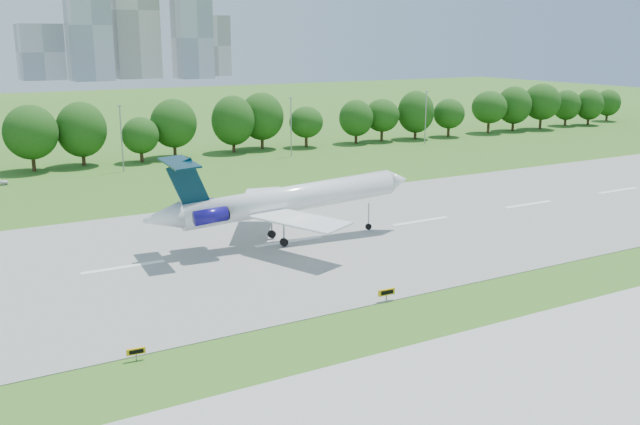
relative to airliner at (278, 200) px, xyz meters
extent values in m
plane|color=#2F6019|center=(-18.69, -25.13, -5.37)|extent=(600.00, 600.00, 0.00)
cube|color=gray|center=(-18.69, -0.13, -5.33)|extent=(400.00, 45.00, 0.08)
cylinder|color=#382314|center=(1.31, 66.87, -3.57)|extent=(0.70, 0.70, 3.60)
sphere|color=#114210|center=(1.31, 66.87, 0.83)|extent=(8.40, 8.40, 8.40)
cylinder|color=#382314|center=(41.31, 66.87, -3.57)|extent=(0.70, 0.70, 3.60)
sphere|color=#114210|center=(41.31, 66.87, 0.83)|extent=(8.40, 8.40, 8.40)
cylinder|color=#382314|center=(81.31, 66.87, -3.57)|extent=(0.70, 0.70, 3.60)
sphere|color=#114210|center=(81.31, 66.87, 0.83)|extent=(8.40, 8.40, 8.40)
cylinder|color=#382314|center=(121.31, 66.87, -3.57)|extent=(0.70, 0.70, 3.60)
sphere|color=#114210|center=(121.31, 66.87, 0.83)|extent=(8.40, 8.40, 8.40)
cylinder|color=gray|center=(-3.69, 56.87, 0.63)|extent=(0.24, 0.24, 12.00)
cube|color=gray|center=(-3.69, 56.87, 6.73)|extent=(0.90, 0.25, 0.18)
cylinder|color=gray|center=(31.31, 56.87, 0.63)|extent=(0.24, 0.24, 12.00)
cube|color=gray|center=(31.31, 56.87, 6.73)|extent=(0.90, 0.25, 0.18)
cylinder|color=gray|center=(66.31, 56.87, 0.63)|extent=(0.24, 0.24, 12.00)
cube|color=gray|center=(66.31, 56.87, 6.73)|extent=(0.90, 0.25, 0.18)
cube|color=#B2B2B7|center=(56.31, 354.87, 25.63)|extent=(22.00, 22.00, 62.00)
cube|color=beige|center=(86.31, 369.87, 34.63)|extent=(26.00, 26.00, 80.00)
cube|color=#B2B2B7|center=(116.31, 349.87, 18.63)|extent=(20.00, 20.00, 48.00)
cube|color=beige|center=(139.31, 374.87, 13.63)|extent=(18.00, 18.00, 38.00)
cube|color=#B2B2B7|center=(33.31, 379.87, 10.63)|extent=(24.00, 24.00, 32.00)
cylinder|color=white|center=(1.68, -0.13, -0.02)|extent=(27.00, 5.14, 4.90)
cone|color=white|center=(16.41, -1.25, 0.98)|extent=(3.28, 3.34, 3.30)
cone|color=white|center=(-13.76, 1.05, -0.70)|extent=(4.69, 3.44, 3.39)
cube|color=white|center=(-0.39, -6.22, -1.02)|extent=(8.24, 12.39, 0.52)
cube|color=white|center=(0.56, 6.20, -1.02)|extent=(9.55, 12.26, 0.52)
cube|color=#042331|center=(-10.74, 0.82, 2.84)|extent=(4.81, 0.81, 6.08)
cube|color=#042331|center=(-11.63, 0.89, 5.36)|extent=(3.49, 8.64, 0.39)
cylinder|color=navy|center=(-9.14, -1.62, -0.47)|extent=(3.96, 1.98, 1.94)
cylinder|color=navy|center=(-8.79, 2.99, -0.47)|extent=(3.96, 1.98, 1.94)
cylinder|color=gray|center=(12.33, -0.94, -3.13)|extent=(0.18, 0.18, 3.11)
cylinder|color=black|center=(12.33, -0.94, -4.69)|extent=(0.82, 0.33, 0.80)
cylinder|color=gray|center=(-0.24, -1.94, -3.13)|extent=(0.21, 0.21, 3.11)
cylinder|color=black|center=(-0.24, -1.94, -4.69)|extent=(1.01, 0.47, 0.98)
cylinder|color=gray|center=(0.05, 1.96, -3.13)|extent=(0.21, 0.21, 3.11)
cylinder|color=black|center=(0.05, 1.96, -4.69)|extent=(1.01, 0.47, 0.98)
cube|color=gray|center=(-23.79, -23.30, -5.06)|extent=(0.10, 0.10, 0.63)
cube|color=#E3A30B|center=(-23.79, -23.30, -4.61)|extent=(1.45, 0.30, 0.50)
cube|color=black|center=(-23.80, -23.40, -4.61)|extent=(1.08, 0.12, 0.32)
cube|color=gray|center=(0.12, -22.43, -4.99)|extent=(0.12, 0.12, 0.76)
cube|color=#E3A30B|center=(0.12, -22.43, -4.45)|extent=(1.75, 0.30, 0.60)
cube|color=black|center=(0.11, -22.55, -4.45)|extent=(1.31, 0.10, 0.38)
camera|label=1|loc=(-36.52, -74.01, 18.71)|focal=40.00mm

